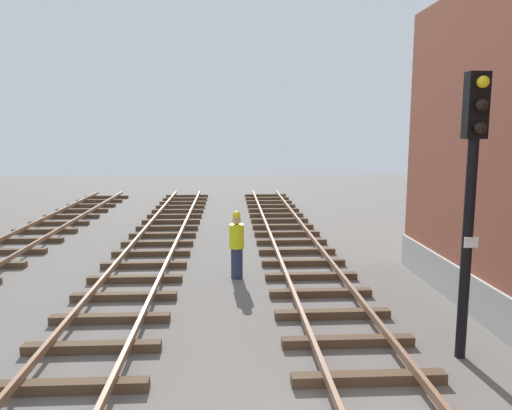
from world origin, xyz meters
name	(u,v)px	position (x,y,z in m)	size (l,w,h in m)	color
signal_mast	(472,183)	(2.85, 3.63, 3.15)	(0.36, 0.40, 4.98)	black
track_worker_foreground	(237,245)	(-1.07, 8.66, 0.93)	(0.40, 0.40, 1.87)	#262D4C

